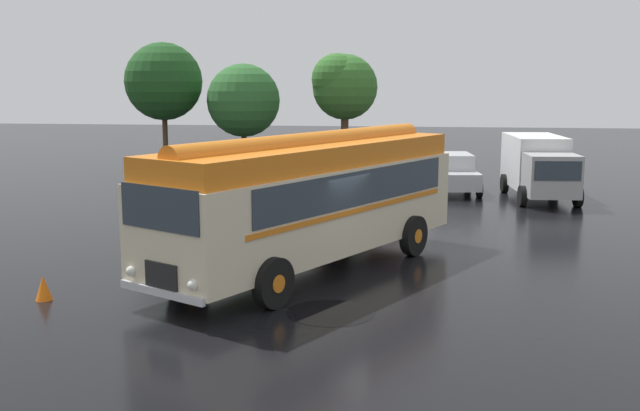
# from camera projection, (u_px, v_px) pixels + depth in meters

# --- Properties ---
(ground_plane) EXTENTS (120.00, 120.00, 0.00)m
(ground_plane) POSITION_uv_depth(u_px,v_px,m) (319.00, 273.00, 18.65)
(ground_plane) COLOR black
(vintage_bus) EXTENTS (7.01, 10.02, 3.49)m
(vintage_bus) POSITION_uv_depth(u_px,v_px,m) (312.00, 196.00, 18.69)
(vintage_bus) COLOR beige
(vintage_bus) RESTS_ON ground
(car_near_left) EXTENTS (2.11, 4.27, 1.66)m
(car_near_left) POSITION_uv_depth(u_px,v_px,m) (259.00, 170.00, 32.88)
(car_near_left) COLOR #144C28
(car_near_left) RESTS_ON ground
(car_mid_left) EXTENTS (2.29, 4.35, 1.66)m
(car_mid_left) POSITION_uv_depth(u_px,v_px,m) (326.00, 173.00, 31.99)
(car_mid_left) COLOR maroon
(car_mid_left) RESTS_ON ground
(car_mid_right) EXTENTS (2.02, 4.23, 1.66)m
(car_mid_right) POSITION_uv_depth(u_px,v_px,m) (388.00, 174.00, 31.63)
(car_mid_right) COLOR maroon
(car_mid_right) RESTS_ON ground
(car_far_right) EXTENTS (2.32, 4.37, 1.66)m
(car_far_right) POSITION_uv_depth(u_px,v_px,m) (453.00, 173.00, 31.90)
(car_far_right) COLOR #B7BABF
(car_far_right) RESTS_ON ground
(box_van) EXTENTS (2.65, 5.89, 2.50)m
(box_van) POSITION_uv_depth(u_px,v_px,m) (538.00, 165.00, 30.30)
(box_van) COLOR silver
(box_van) RESTS_ON ground
(tree_far_left) EXTENTS (4.10, 4.10, 6.73)m
(tree_far_left) POSITION_uv_depth(u_px,v_px,m) (163.00, 81.00, 39.59)
(tree_far_left) COLOR #4C3823
(tree_far_left) RESTS_ON ground
(tree_left_of_centre) EXTENTS (3.83, 3.83, 5.62)m
(tree_left_of_centre) POSITION_uv_depth(u_px,v_px,m) (242.00, 100.00, 39.24)
(tree_left_of_centre) COLOR #4C3823
(tree_left_of_centre) RESTS_ON ground
(tree_centre) EXTENTS (3.35, 3.34, 6.11)m
(tree_centre) POSITION_uv_depth(u_px,v_px,m) (342.00, 85.00, 38.08)
(tree_centre) COLOR #4C3823
(tree_centre) RESTS_ON ground
(traffic_cone) EXTENTS (0.36, 0.36, 0.55)m
(traffic_cone) POSITION_uv_depth(u_px,v_px,m) (44.00, 288.00, 16.33)
(traffic_cone) COLOR orange
(traffic_cone) RESTS_ON ground
(puddle_patch) EXTENTS (1.85, 1.85, 0.01)m
(puddle_patch) POSITION_uv_depth(u_px,v_px,m) (331.00, 313.00, 15.48)
(puddle_patch) COLOR black
(puddle_patch) RESTS_ON ground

